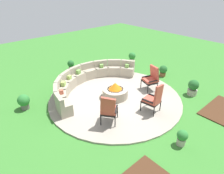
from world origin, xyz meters
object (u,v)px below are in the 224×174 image
at_px(lounge_chair_front_right, 154,99).
at_px(potted_plant_1, 193,87).
at_px(fire_pit, 115,92).
at_px(potted_plant_4, 132,57).
at_px(potted_plant_3, 182,137).
at_px(lounge_chair_front_left, 109,109).
at_px(lounge_chair_back_left, 151,78).
at_px(potted_plant_2, 24,101).
at_px(potted_plant_5, 71,65).
at_px(curved_stone_bench, 87,80).
at_px(potted_plant_0, 163,70).

bearing_deg(lounge_chair_front_right, potted_plant_1, -15.65).
distance_m(fire_pit, potted_plant_4, 4.07).
relative_size(potted_plant_3, potted_plant_4, 0.75).
relative_size(potted_plant_1, potted_plant_3, 1.31).
xyz_separation_m(fire_pit, potted_plant_3, (-0.35, -3.31, -0.02)).
bearing_deg(potted_plant_1, lounge_chair_front_left, 167.46).
xyz_separation_m(lounge_chair_front_right, potted_plant_3, (-0.66, -1.59, -0.34)).
distance_m(lounge_chair_back_left, potted_plant_2, 5.33).
distance_m(fire_pit, potted_plant_5, 3.86).
relative_size(lounge_chair_front_right, lounge_chair_back_left, 1.06).
bearing_deg(lounge_chair_front_left, lounge_chair_front_right, 32.53).
height_order(lounge_chair_front_left, potted_plant_5, lounge_chair_front_left).
bearing_deg(potted_plant_5, lounge_chair_front_left, -107.30).
bearing_deg(lounge_chair_back_left, potted_plant_3, 162.40).
distance_m(curved_stone_bench, potted_plant_1, 4.70).
bearing_deg(potted_plant_3, fire_pit, 84.04).
bearing_deg(potted_plant_1, lounge_chair_back_left, 126.13).
bearing_deg(potted_plant_3, lounge_chair_front_left, 114.39).
xyz_separation_m(potted_plant_2, potted_plant_3, (2.79, -5.07, -0.04)).
bearing_deg(fire_pit, potted_plant_2, 150.71).
bearing_deg(curved_stone_bench, potted_plant_0, -24.12).
relative_size(curved_stone_bench, potted_plant_3, 8.90).
bearing_deg(potted_plant_3, potted_plant_0, 41.51).
distance_m(lounge_chair_front_right, potted_plant_2, 4.91).
bearing_deg(potted_plant_3, lounge_chair_back_left, 53.94).
bearing_deg(lounge_chair_back_left, potted_plant_2, 82.42).
distance_m(potted_plant_2, potted_plant_4, 6.56).
bearing_deg(potted_plant_1, fire_pit, 143.16).
relative_size(curved_stone_bench, potted_plant_5, 8.49).
bearing_deg(potted_plant_5, lounge_chair_back_left, -72.13).
height_order(lounge_chair_front_left, potted_plant_0, lounge_chair_front_left).
xyz_separation_m(lounge_chair_back_left, potted_plant_0, (1.70, 0.54, -0.32)).
height_order(curved_stone_bench, potted_plant_0, curved_stone_bench).
relative_size(curved_stone_bench, potted_plant_4, 6.69).
xyz_separation_m(curved_stone_bench, potted_plant_0, (3.64, -1.63, -0.06)).
bearing_deg(curved_stone_bench, lounge_chair_front_left, -110.90).
relative_size(lounge_chair_back_left, potted_plant_5, 2.00).
height_order(lounge_chair_back_left, potted_plant_1, lounge_chair_back_left).
relative_size(curved_stone_bench, potted_plant_0, 8.16).
relative_size(lounge_chair_front_left, potted_plant_1, 1.63).
height_order(potted_plant_1, potted_plant_5, potted_plant_1).
distance_m(fire_pit, potted_plant_1, 3.38).
bearing_deg(potted_plant_2, potted_plant_4, 3.99).
bearing_deg(fire_pit, potted_plant_0, -0.66).
distance_m(fire_pit, potted_plant_3, 3.33).
relative_size(lounge_chair_front_left, lounge_chair_back_left, 1.02).
height_order(curved_stone_bench, potted_plant_2, curved_stone_bench).
distance_m(potted_plant_0, potted_plant_1, 2.09).
distance_m(potted_plant_3, potted_plant_4, 6.68).
distance_m(curved_stone_bench, lounge_chair_back_left, 2.92).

